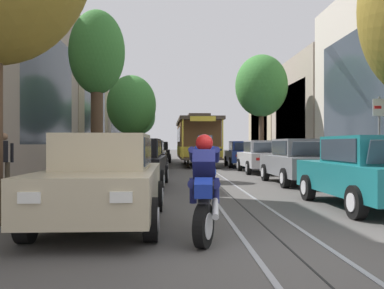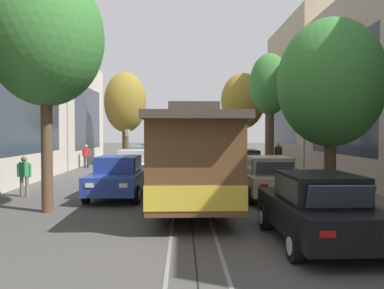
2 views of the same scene
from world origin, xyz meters
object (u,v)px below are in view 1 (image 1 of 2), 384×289
pedestrian_on_left_pavement (4,159)px  street_sign_post (379,134)px  pedestrian_crossing_far (303,153)px  parked_car_black_mid_left (147,157)px  parked_car_beige_fourth_left (152,154)px  parked_car_silver_mid_right (262,156)px  parked_car_black_fifth_left (158,152)px  parked_car_black_second_left (136,162)px  street_tree_kerb_left_second (97,57)px  parked_car_grey_second_right (299,161)px  street_tree_kerb_left_mid (131,105)px  parked_car_teal_near_right (369,172)px  parked_car_beige_near_left (105,179)px  motorcycle_with_rider (204,183)px  street_tree_kerb_left_fourth (139,117)px  street_tree_kerb_right_second (261,86)px  cable_car_trolley (197,140)px  fire_hydrant (344,172)px  parked_car_blue_fourth_right (243,154)px

pedestrian_on_left_pavement → street_sign_post: street_sign_post is taller
pedestrian_on_left_pavement → pedestrian_crossing_far: bearing=45.0°
parked_car_black_mid_left → parked_car_beige_fourth_left: (-0.09, 5.85, 0.00)m
parked_car_silver_mid_right → parked_car_black_fifth_left: bearing=114.7°
parked_car_beige_fourth_left → pedestrian_crossing_far: 9.31m
parked_car_black_second_left → street_tree_kerb_left_second: size_ratio=0.63×
parked_car_grey_second_right → pedestrian_crossing_far: bearing=71.9°
parked_car_beige_fourth_left → street_tree_kerb_left_second: (-1.84, -8.30, 4.26)m
parked_car_silver_mid_right → street_tree_kerb_left_mid: 11.33m
parked_car_beige_fourth_left → pedestrian_crossing_far: size_ratio=2.80×
pedestrian_on_left_pavement → pedestrian_crossing_far: size_ratio=1.11×
parked_car_beige_fourth_left → parked_car_teal_near_right: bearing=-71.7°
parked_car_beige_near_left → parked_car_teal_near_right: bearing=15.7°
street_tree_kerb_left_mid → motorcycle_with_rider: 22.63m
parked_car_beige_near_left → street_tree_kerb_left_fourth: size_ratio=0.78×
parked_car_beige_near_left → parked_car_black_fifth_left: 24.80m
parked_car_grey_second_right → street_tree_kerb_right_second: 14.72m
cable_car_trolley → motorcycle_with_rider: 21.75m
parked_car_beige_fourth_left → parked_car_teal_near_right: same height
street_tree_kerb_left_mid → pedestrian_crossing_far: size_ratio=3.88×
street_tree_kerb_left_second → cable_car_trolley: 11.87m
street_tree_kerb_left_second → fire_hydrant: 10.75m
parked_car_black_fifth_left → pedestrian_crossing_far: 11.48m
parked_car_black_mid_left → street_tree_kerb_left_second: street_tree_kerb_left_second is taller
street_sign_post → parked_car_beige_near_left: bearing=-149.8°
parked_car_teal_near_right → motorcycle_with_rider: size_ratio=2.26×
parked_car_silver_mid_right → fire_hydrant: (1.60, -5.94, -0.38)m
parked_car_black_second_left → parked_car_blue_fourth_right: 12.94m
parked_car_black_second_left → street_tree_kerb_right_second: bearing=63.5°
motorcycle_with_rider → street_sign_post: (5.31, 5.26, 0.88)m
parked_car_teal_near_right → street_tree_kerb_left_fourth: street_tree_kerb_left_fourth is taller
parked_car_beige_near_left → parked_car_grey_second_right: (5.62, 7.07, 0.00)m
parked_car_black_second_left → parked_car_black_mid_left: 6.20m
parked_car_beige_fourth_left → street_tree_kerb_left_mid: size_ratio=0.72×
parked_car_black_second_left → parked_car_beige_fourth_left: same height
parked_car_black_mid_left → pedestrian_crossing_far: parked_car_black_mid_left is taller
parked_car_black_second_left → parked_car_silver_mid_right: same height
parked_car_beige_near_left → parked_car_silver_mid_right: 13.94m
parked_car_grey_second_right → street_tree_kerb_right_second: size_ratio=0.58×
street_tree_kerb_left_fourth → parked_car_grey_second_right: bearing=-72.6°
parked_car_beige_near_left → parked_car_beige_fourth_left: (-0.16, 18.48, 0.00)m
street_tree_kerb_left_mid → pedestrian_on_left_pavement: size_ratio=3.50×
parked_car_beige_fourth_left → parked_car_silver_mid_right: bearing=-45.1°
parked_car_black_second_left → fire_hydrant: size_ratio=5.24×
parked_car_silver_mid_right → street_tree_kerb_left_fourth: (-7.51, 18.54, 3.10)m
parked_car_black_fifth_left → parked_car_teal_near_right: same height
parked_car_silver_mid_right → fire_hydrant: 6.17m
parked_car_beige_near_left → parked_car_grey_second_right: 9.03m
street_sign_post → street_tree_kerb_left_mid: bearing=117.0°
motorcycle_with_rider → parked_car_black_second_left: bearing=102.5°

